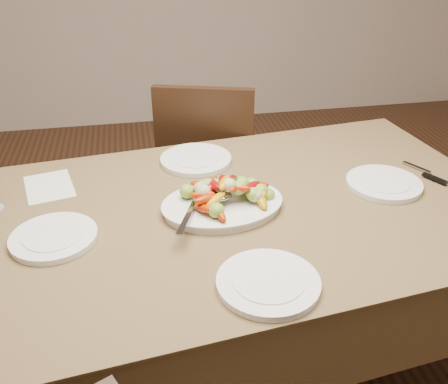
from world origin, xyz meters
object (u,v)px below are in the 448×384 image
plate_near (268,283)px  serving_platter (222,206)px  plate_left (54,238)px  plate_right (384,184)px  dining_table (224,300)px  chair_far (210,170)px  plate_far (196,160)px

plate_near → serving_platter: bearing=96.8°
plate_left → serving_platter: bearing=8.4°
plate_right → plate_near: size_ratio=0.96×
dining_table → plate_right: (0.56, 0.04, 0.39)m
dining_table → chair_far: size_ratio=1.94×
plate_right → plate_far: bearing=153.3°
plate_right → serving_platter: bearing=-175.4°
plate_left → plate_right: 1.07m
plate_left → plate_right: size_ratio=0.97×
chair_far → dining_table: bearing=100.6°
plate_left → plate_far: size_ratio=0.93×
serving_platter → plate_right: size_ratio=1.47×
plate_far → plate_near: 0.73m
dining_table → chair_far: 0.82m
plate_far → plate_near: (0.08, -0.73, 0.00)m
plate_far → plate_near: same height
plate_right → plate_near: bearing=-140.9°
chair_far → plate_far: size_ratio=3.61×
serving_platter → dining_table: bearing=10.7°
plate_right → plate_far: size_ratio=0.96×
dining_table → plate_right: bearing=4.5°
chair_far → plate_left: (-0.59, -0.88, 0.29)m
plate_left → plate_far: 0.63m
plate_near → plate_right: bearing=39.1°
plate_left → plate_right: bearing=6.4°
dining_table → plate_left: 0.64m
plate_left → plate_right: (1.07, 0.12, 0.00)m
dining_table → plate_near: 0.54m
plate_left → plate_near: (0.55, -0.30, 0.00)m
dining_table → plate_right: size_ratio=7.29×
serving_platter → plate_near: (0.05, -0.38, -0.00)m
serving_platter → plate_far: 0.35m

